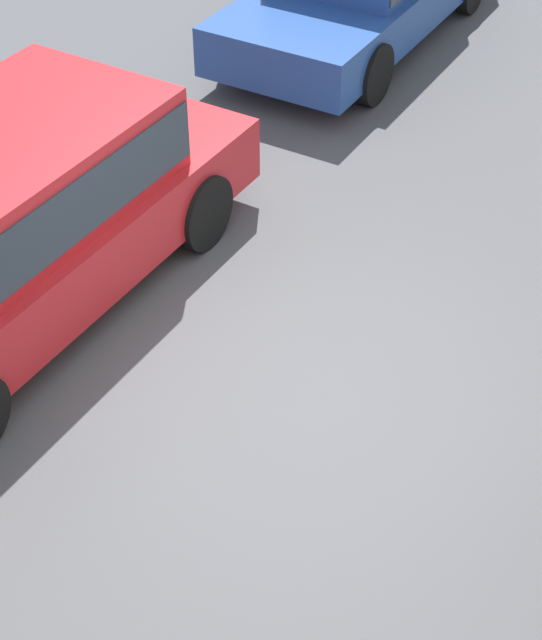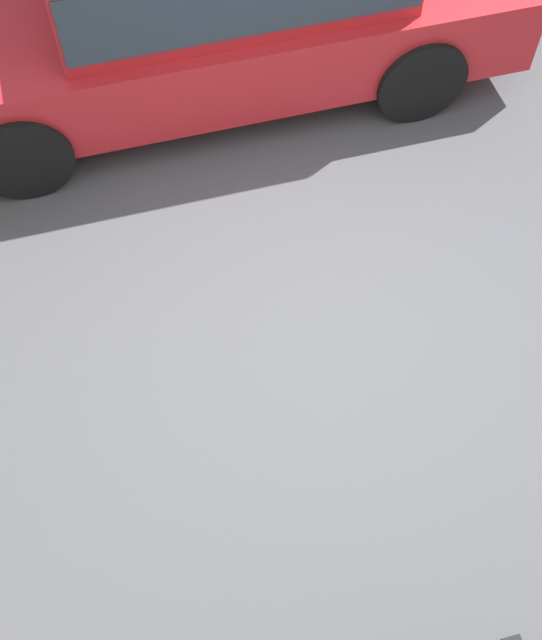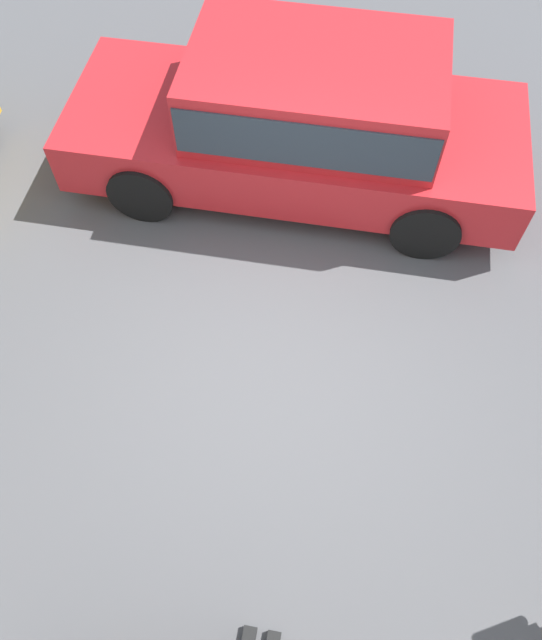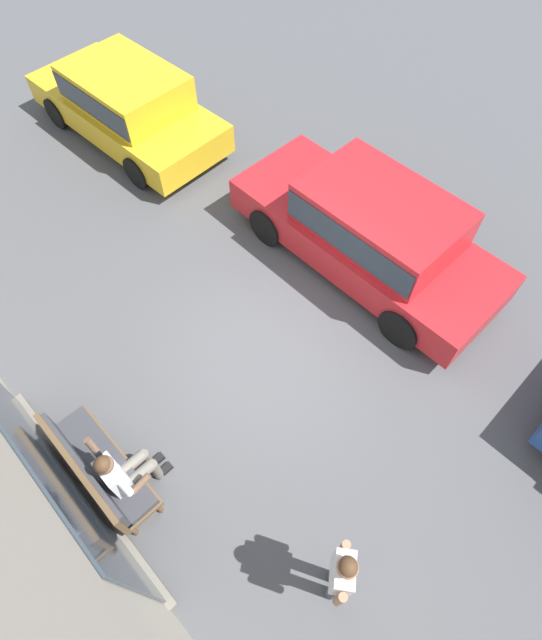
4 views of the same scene
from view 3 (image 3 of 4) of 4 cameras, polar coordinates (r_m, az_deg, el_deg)
ground_plane at (r=5.76m, az=0.29°, el=-4.39°), size 60.00×60.00×0.00m
parked_car_mid at (r=6.64m, az=2.99°, el=18.14°), size 4.70×1.93×1.54m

